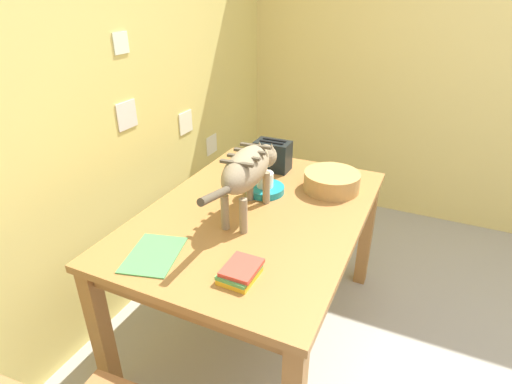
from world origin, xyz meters
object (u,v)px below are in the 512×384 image
(saucer_bowl, at_px, (265,189))
(coffee_mug, at_px, (265,179))
(dining_table, at_px, (256,225))
(cat, at_px, (249,169))
(magazine, at_px, (154,255))
(wicker_basket, at_px, (332,181))
(book_stack, at_px, (240,272))
(toaster, at_px, (273,155))

(saucer_bowl, relative_size, coffee_mug, 1.60)
(dining_table, height_order, cat, cat)
(magazine, xyz_separation_m, wicker_basket, (0.87, -0.49, 0.05))
(coffee_mug, xyz_separation_m, book_stack, (-0.67, -0.19, -0.05))
(wicker_basket, distance_m, toaster, 0.40)
(dining_table, relative_size, cat, 1.90)
(coffee_mug, bearing_deg, cat, -176.43)
(magazine, distance_m, wicker_basket, 0.99)
(dining_table, distance_m, saucer_bowl, 0.22)
(magazine, relative_size, toaster, 1.36)
(magazine, bearing_deg, coffee_mug, -29.55)
(coffee_mug, height_order, book_stack, coffee_mug)
(cat, bearing_deg, book_stack, -71.69)
(dining_table, xyz_separation_m, magazine, (-0.50, 0.22, 0.09))
(wicker_basket, bearing_deg, toaster, 73.11)
(saucer_bowl, distance_m, toaster, 0.31)
(coffee_mug, relative_size, magazine, 0.46)
(coffee_mug, distance_m, magazine, 0.72)
(toaster, bearing_deg, book_stack, -164.06)
(cat, bearing_deg, dining_table, 45.64)
(cat, distance_m, wicker_basket, 0.52)
(wicker_basket, bearing_deg, coffee_mug, 119.43)
(cat, xyz_separation_m, book_stack, (-0.45, -0.18, -0.20))
(dining_table, xyz_separation_m, toaster, (0.48, 0.12, 0.17))
(book_stack, bearing_deg, wicker_basket, -7.33)
(cat, relative_size, coffee_mug, 5.85)
(dining_table, xyz_separation_m, coffee_mug, (0.20, 0.04, 0.16))
(cat, distance_m, coffee_mug, 0.27)
(coffee_mug, relative_size, wicker_basket, 0.43)
(dining_table, bearing_deg, saucer_bowl, 11.12)
(coffee_mug, relative_size, toaster, 0.63)
(cat, distance_m, book_stack, 0.52)
(magazine, bearing_deg, saucer_bowl, -29.62)
(dining_table, distance_m, wicker_basket, 0.47)
(toaster, bearing_deg, wicker_basket, -106.89)
(saucer_bowl, distance_m, coffee_mug, 0.06)
(cat, height_order, wicker_basket, cat)
(cat, xyz_separation_m, coffee_mug, (0.23, 0.01, -0.15))
(saucer_bowl, bearing_deg, book_stack, -163.81)
(cat, relative_size, saucer_bowl, 3.66)
(cat, bearing_deg, toaster, 96.76)
(saucer_bowl, xyz_separation_m, book_stack, (-0.67, -0.19, 0.01))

